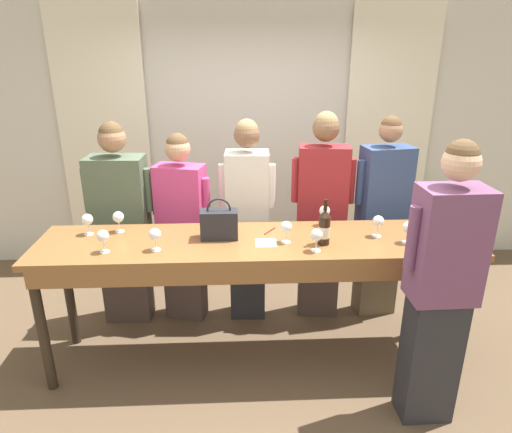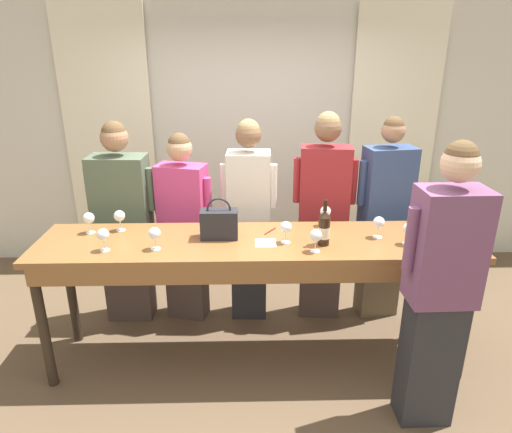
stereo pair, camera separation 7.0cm
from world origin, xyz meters
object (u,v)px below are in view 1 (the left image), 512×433
(wine_bottle, at_px, (324,228))
(wine_glass_back_right, at_px, (408,228))
(wine_glass_center_left, at_px, (317,235))
(potted_plant, at_px, (445,232))
(wine_glass_back_left, at_px, (378,222))
(guest_pink_top, at_px, (182,227))
(wine_glass_front_left, at_px, (103,236))
(tasting_bar, at_px, (257,255))
(wine_glass_center_right, at_px, (155,235))
(wine_glass_front_right, at_px, (118,217))
(guest_striped_shirt, at_px, (321,215))
(wine_glass_front_mid, at_px, (87,220))
(wine_glass_near_host, at_px, (325,211))
(wine_glass_back_mid, at_px, (440,217))
(wine_glass_by_bottle, at_px, (458,222))
(wine_glass_center_mid, at_px, (286,227))
(handbag, at_px, (219,224))
(guest_olive_jacket, at_px, (122,225))
(wine_glass_by_handbag, at_px, (427,209))
(host_pouring, at_px, (441,287))
(guest_navy_coat, at_px, (382,218))
(guest_cream_sweater, at_px, (247,220))

(wine_bottle, relative_size, wine_glass_back_right, 2.06)
(wine_glass_center_left, relative_size, potted_plant, 0.21)
(wine_glass_back_left, xyz_separation_m, guest_pink_top, (-1.46, 0.60, -0.26))
(wine_glass_front_left, xyz_separation_m, potted_plant, (3.13, 1.65, -0.72))
(tasting_bar, distance_m, wine_glass_center_right, 0.72)
(wine_glass_center_right, bearing_deg, wine_bottle, 2.47)
(wine_glass_front_right, height_order, guest_pink_top, guest_pink_top)
(tasting_bar, distance_m, guest_striped_shirt, 0.88)
(wine_glass_front_mid, relative_size, wine_glass_near_host, 1.00)
(wine_glass_back_mid, bearing_deg, wine_glass_front_right, 177.77)
(tasting_bar, height_order, wine_glass_by_bottle, wine_glass_by_bottle)
(wine_glass_center_mid, height_order, wine_glass_near_host, same)
(handbag, xyz_separation_m, potted_plant, (2.37, 1.44, -0.71))
(wine_bottle, distance_m, wine_glass_center_mid, 0.26)
(guest_olive_jacket, bearing_deg, wine_glass_back_mid, -12.06)
(wine_glass_front_left, distance_m, wine_glass_center_mid, 1.22)
(wine_glass_center_left, distance_m, wine_glass_by_bottle, 1.06)
(wine_glass_back_right, bearing_deg, guest_olive_jacket, 161.22)
(wine_glass_back_right, relative_size, wine_glass_by_handbag, 1.00)
(potted_plant, bearing_deg, wine_glass_front_right, -157.41)
(wine_glass_front_left, xyz_separation_m, wine_glass_center_mid, (1.22, 0.10, 0.00))
(host_pouring, bearing_deg, wine_glass_near_host, 121.59)
(tasting_bar, xyz_separation_m, wine_glass_by_handbag, (1.32, 0.29, 0.22))
(wine_glass_near_host, height_order, guest_navy_coat, guest_navy_coat)
(guest_olive_jacket, xyz_separation_m, host_pouring, (2.16, -1.25, 0.06))
(wine_glass_center_left, distance_m, guest_striped_shirt, 0.87)
(wine_glass_by_bottle, bearing_deg, potted_plant, 65.54)
(wine_glass_front_left, bearing_deg, wine_glass_by_handbag, 10.01)
(wine_glass_front_mid, height_order, wine_glass_back_right, same)
(wine_glass_front_mid, distance_m, potted_plant, 3.65)
(guest_pink_top, relative_size, host_pouring, 0.90)
(wine_glass_by_handbag, bearing_deg, guest_pink_top, 169.08)
(wine_glass_near_host, xyz_separation_m, guest_navy_coat, (0.57, 0.37, -0.21))
(wine_glass_center_left, relative_size, wine_glass_back_right, 1.00)
(wine_glass_near_host, relative_size, guest_olive_jacket, 0.09)
(guest_olive_jacket, bearing_deg, guest_navy_coat, -0.00)
(wine_glass_center_mid, xyz_separation_m, guest_pink_top, (-0.80, 0.68, -0.26))
(tasting_bar, relative_size, wine_glass_near_host, 19.64)
(wine_glass_center_right, xyz_separation_m, guest_cream_sweater, (0.63, 0.77, -0.21))
(wine_glass_front_left, height_order, potted_plant, wine_glass_front_left)
(wine_glass_front_right, relative_size, guest_cream_sweater, 0.09)
(wine_glass_back_left, distance_m, wine_glass_back_mid, 0.49)
(wine_glass_center_left, height_order, host_pouring, host_pouring)
(wine_glass_center_right, bearing_deg, wine_glass_center_mid, 5.59)
(guest_striped_shirt, bearing_deg, wine_glass_center_right, -148.65)
(potted_plant, bearing_deg, wine_glass_by_handbag, -122.79)
(wine_glass_center_mid, bearing_deg, host_pouring, -33.37)
(wine_glass_by_handbag, bearing_deg, host_pouring, -106.00)
(wine_bottle, xyz_separation_m, wine_glass_center_mid, (-0.26, 0.04, -0.01))
(wine_glass_front_left, relative_size, wine_glass_front_mid, 1.00)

